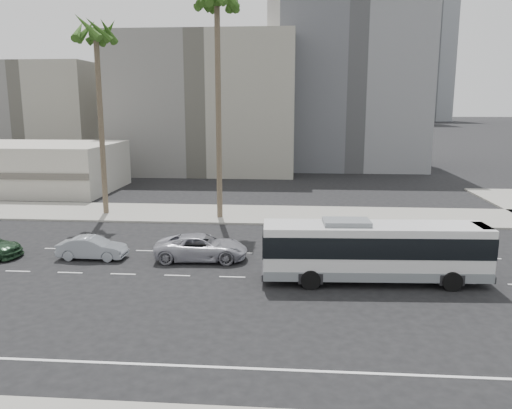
# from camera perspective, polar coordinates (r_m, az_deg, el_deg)

# --- Properties ---
(ground) EXTENTS (700.00, 700.00, 0.00)m
(ground) POSITION_cam_1_polar(r_m,az_deg,el_deg) (27.38, 3.63, -8.30)
(ground) COLOR black
(ground) RESTS_ON ground
(sidewalk_north) EXTENTS (120.00, 7.00, 0.15)m
(sidewalk_north) POSITION_cam_1_polar(r_m,az_deg,el_deg) (42.29, 3.98, -1.17)
(sidewalk_north) COLOR gray
(sidewalk_north) RESTS_ON ground
(commercial_low) EXTENTS (22.00, 12.16, 5.00)m
(commercial_low) POSITION_cam_1_polar(r_m,az_deg,el_deg) (60.38, -25.71, 3.81)
(commercial_low) COLOR #BAB5A7
(commercial_low) RESTS_ON ground
(midrise_beige_west) EXTENTS (24.00, 18.00, 18.00)m
(midrise_beige_west) POSITION_cam_1_polar(r_m,az_deg,el_deg) (71.87, -5.45, 11.08)
(midrise_beige_west) COLOR slate
(midrise_beige_west) RESTS_ON ground
(midrise_gray_center) EXTENTS (20.00, 20.00, 26.00)m
(midrise_gray_center) POSITION_cam_1_polar(r_m,az_deg,el_deg) (78.27, 10.46, 13.88)
(midrise_gray_center) COLOR #5D5E64
(midrise_gray_center) RESTS_ON ground
(midrise_beige_far) EXTENTS (18.00, 16.00, 15.00)m
(midrise_beige_far) POSITION_cam_1_polar(r_m,az_deg,el_deg) (84.96, -22.60, 9.29)
(midrise_beige_far) COLOR slate
(midrise_beige_far) RESTS_ON ground
(civic_tower) EXTENTS (42.00, 42.00, 129.00)m
(civic_tower) POSITION_cam_1_polar(r_m,az_deg,el_deg) (277.40, 4.22, 17.36)
(civic_tower) COLOR beige
(civic_tower) RESTS_ON ground
(highrise_right) EXTENTS (26.00, 26.00, 70.00)m
(highrise_right) POSITION_cam_1_polar(r_m,az_deg,el_deg) (260.96, 15.00, 16.56)
(highrise_right) COLOR slate
(highrise_right) RESTS_ON ground
(highrise_far) EXTENTS (22.00, 22.00, 60.00)m
(highrise_far) POSITION_cam_1_polar(r_m,az_deg,el_deg) (294.91, 18.82, 14.72)
(highrise_far) COLOR slate
(highrise_far) RESTS_ON ground
(city_bus) EXTENTS (11.62, 3.14, 3.31)m
(city_bus) POSITION_cam_1_polar(r_m,az_deg,el_deg) (27.09, 13.12, -4.94)
(city_bus) COLOR silver
(city_bus) RESTS_ON ground
(car_a) EXTENTS (2.84, 5.61, 1.52)m
(car_a) POSITION_cam_1_polar(r_m,az_deg,el_deg) (30.48, -6.14, -4.79)
(car_a) COLOR #A0A0AA
(car_a) RESTS_ON ground
(car_b) EXTENTS (1.47, 4.08, 1.34)m
(car_b) POSITION_cam_1_polar(r_m,az_deg,el_deg) (32.06, -17.87, -4.65)
(car_b) COLOR #8F959E
(car_b) RESTS_ON ground
(palm_near) EXTENTS (5.39, 5.39, 18.13)m
(palm_near) POSITION_cam_1_polar(r_m,az_deg,el_deg) (40.90, -4.41, 21.46)
(palm_near) COLOR brown
(palm_near) RESTS_ON ground
(palm_mid) EXTENTS (5.11, 5.11, 15.78)m
(palm_mid) POSITION_cam_1_polar(r_m,az_deg,el_deg) (43.84, -17.51, 17.37)
(palm_mid) COLOR brown
(palm_mid) RESTS_ON ground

